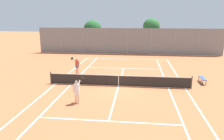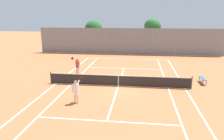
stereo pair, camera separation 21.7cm
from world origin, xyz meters
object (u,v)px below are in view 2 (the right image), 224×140
at_px(loose_tennis_ball_1, 96,73).
at_px(courtside_bench, 203,79).
at_px(player_near_side, 76,90).
at_px(loose_tennis_ball_3, 101,72).
at_px(tennis_net, 118,80).
at_px(tree_behind_left, 94,30).
at_px(loose_tennis_ball_5, 124,75).
at_px(tree_behind_right, 152,27).
at_px(player_far_left, 77,65).
at_px(loose_tennis_ball_4, 121,87).
at_px(loose_tennis_ball_2, 88,72).

height_order(loose_tennis_ball_1, courtside_bench, courtside_bench).
xyz_separation_m(player_near_side, loose_tennis_ball_3, (0.24, 8.20, -0.89)).
bearing_deg(player_near_side, courtside_bench, 30.87).
relative_size(player_near_side, courtside_bench, 1.18).
distance_m(tennis_net, tree_behind_left, 19.76).
bearing_deg(loose_tennis_ball_5, courtside_bench, -13.40).
height_order(player_near_side, loose_tennis_ball_3, player_near_side).
bearing_deg(courtside_bench, tree_behind_left, 128.04).
bearing_deg(tree_behind_left, tree_behind_right, -3.03).
relative_size(tennis_net, courtside_bench, 8.00).
xyz_separation_m(player_near_side, player_far_left, (-2.11, 7.60, 0.00)).
bearing_deg(tree_behind_right, loose_tennis_ball_3, -112.31).
xyz_separation_m(player_near_side, tree_behind_left, (-3.47, 22.69, 2.53)).
xyz_separation_m(player_near_side, tree_behind_right, (5.98, 22.19, 3.08)).
xyz_separation_m(player_far_left, loose_tennis_ball_5, (4.82, -0.11, -0.89)).
height_order(tennis_net, courtside_bench, tennis_net).
relative_size(loose_tennis_ball_3, tree_behind_left, 0.01).
distance_m(player_near_side, tree_behind_left, 23.09).
bearing_deg(courtside_bench, loose_tennis_ball_5, 166.60).
xyz_separation_m(loose_tennis_ball_5, tree_behind_right, (3.27, 14.70, 3.97)).
bearing_deg(tree_behind_right, tree_behind_left, 176.97).
height_order(player_near_side, courtside_bench, player_near_side).
height_order(loose_tennis_ball_4, courtside_bench, courtside_bench).
bearing_deg(tree_behind_right, loose_tennis_ball_4, -100.08).
distance_m(loose_tennis_ball_1, tree_behind_left, 15.34).
bearing_deg(player_far_left, loose_tennis_ball_3, 14.39).
xyz_separation_m(tennis_net, loose_tennis_ball_5, (0.25, 3.42, -0.48)).
xyz_separation_m(player_far_left, tree_behind_left, (-1.36, 15.09, 2.53)).
bearing_deg(loose_tennis_ball_4, loose_tennis_ball_1, 124.22).
bearing_deg(loose_tennis_ball_5, loose_tennis_ball_3, 163.85).
relative_size(player_near_side, player_far_left, 1.00).
height_order(loose_tennis_ball_2, courtside_bench, courtside_bench).
relative_size(loose_tennis_ball_4, tree_behind_left, 0.01).
bearing_deg(player_near_side, loose_tennis_ball_5, 70.16).
distance_m(loose_tennis_ball_3, courtside_bench, 9.79).
distance_m(tennis_net, loose_tennis_ball_5, 3.46).
bearing_deg(tennis_net, loose_tennis_ball_1, 124.92).
bearing_deg(player_far_left, tennis_net, -37.69).
bearing_deg(loose_tennis_ball_1, loose_tennis_ball_4, -55.78).
height_order(player_far_left, loose_tennis_ball_4, player_far_left).
relative_size(player_far_left, loose_tennis_ball_3, 26.88).
bearing_deg(loose_tennis_ball_4, tennis_net, 117.32).
relative_size(tennis_net, loose_tennis_ball_1, 181.82).
height_order(loose_tennis_ball_2, loose_tennis_ball_4, same).
bearing_deg(tennis_net, player_far_left, 142.31).
xyz_separation_m(tennis_net, tree_behind_right, (3.52, 18.12, 3.49)).
distance_m(loose_tennis_ball_1, loose_tennis_ball_4, 5.37).
bearing_deg(loose_tennis_ball_1, tree_behind_left, 102.11).
bearing_deg(loose_tennis_ball_1, player_far_left, -165.12).
bearing_deg(tennis_net, loose_tennis_ball_4, -62.68).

